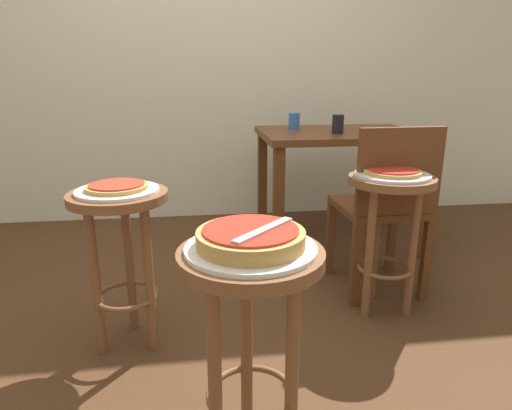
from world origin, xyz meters
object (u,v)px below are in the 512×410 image
object	(u,v)px
stool_foreground	(251,310)
stool_leftside	(389,213)
serving_plate_foreground	(251,248)
pizza_foreground	(251,238)
cup_far_edge	(294,121)
pizza_server_knife	(264,230)
pizza_middle	(117,186)
wooden_chair	(385,204)
dining_table	(339,149)
pizza_leftside	(393,171)
serving_plate_leftside	(392,175)
cup_near_edge	(338,124)
stool_middle	(121,234)
serving_plate_middle	(117,191)

from	to	relation	value
stool_foreground	stool_leftside	bearing A→B (deg)	46.93
serving_plate_foreground	pizza_foreground	world-z (taller)	pizza_foreground
serving_plate_foreground	cup_far_edge	world-z (taller)	cup_far_edge
cup_far_edge	pizza_server_knife	xyz separation A→B (m)	(-0.47, -1.82, -0.08)
pizza_middle	stool_leftside	size ratio (longest dim) A/B	0.36
pizza_server_knife	cup_far_edge	bearing A→B (deg)	30.04
pizza_foreground	wooden_chair	distance (m)	1.23
stool_foreground	serving_plate_foreground	size ratio (longest dim) A/B	1.93
serving_plate_foreground	dining_table	distance (m)	1.84
stool_leftside	cup_far_edge	distance (m)	1.10
pizza_foreground	pizza_leftside	world-z (taller)	pizza_foreground
pizza_leftside	wooden_chair	distance (m)	0.27
serving_plate_leftside	pizza_foreground	bearing A→B (deg)	-133.07
cup_near_edge	pizza_leftside	bearing A→B (deg)	-89.78
serving_plate_foreground	serving_plate_leftside	world-z (taller)	same
serving_plate_leftside	dining_table	world-z (taller)	dining_table
stool_middle	pizza_middle	distance (m)	0.19
pizza_leftside	wooden_chair	world-z (taller)	wooden_chair
stool_foreground	cup_far_edge	bearing A→B (deg)	74.54
stool_middle	serving_plate_leftside	bearing A→B (deg)	6.18
stool_leftside	wooden_chair	world-z (taller)	wooden_chair
serving_plate_leftside	wooden_chair	distance (m)	0.26
stool_foreground	pizza_server_knife	distance (m)	0.23
pizza_leftside	cup_far_edge	xyz separation A→B (m)	(-0.22, 1.03, 0.12)
stool_middle	dining_table	xyz separation A→B (m)	(1.19, 1.03, 0.14)
pizza_middle	serving_plate_leftside	size ratio (longest dim) A/B	0.71
stool_leftside	pizza_middle	bearing A→B (deg)	-173.82
wooden_chair	pizza_server_knife	bearing A→B (deg)	-127.76
stool_foreground	dining_table	world-z (taller)	dining_table
dining_table	wooden_chair	distance (m)	0.75
serving_plate_leftside	wooden_chair	bearing A→B (deg)	71.79
pizza_middle	pizza_leftside	size ratio (longest dim) A/B	0.93
pizza_foreground	wooden_chair	size ratio (longest dim) A/B	0.32
dining_table	cup_near_edge	distance (m)	0.22
stool_foreground	stool_middle	distance (m)	0.77
pizza_foreground	cup_far_edge	size ratio (longest dim) A/B	2.62
serving_plate_middle	pizza_leftside	bearing A→B (deg)	6.18
stool_leftside	pizza_leftside	world-z (taller)	pizza_leftside
pizza_leftside	cup_near_edge	xyz separation A→B (m)	(-0.00, 0.78, 0.12)
stool_middle	dining_table	world-z (taller)	dining_table
stool_middle	cup_near_edge	xyz separation A→B (m)	(1.14, 0.91, 0.31)
serving_plate_middle	stool_leftside	xyz separation A→B (m)	(1.14, 0.12, -0.17)
stool_foreground	pizza_server_knife	bearing A→B (deg)	-33.69
stool_foreground	wooden_chair	world-z (taller)	wooden_chair
dining_table	stool_middle	bearing A→B (deg)	-139.14
pizza_middle	cup_near_edge	distance (m)	1.46
cup_far_edge	wooden_chair	bearing A→B (deg)	-72.53
serving_plate_leftside	pizza_server_knife	world-z (taller)	pizza_server_knife
stool_foreground	pizza_middle	bearing A→B (deg)	123.94
pizza_leftside	dining_table	xyz separation A→B (m)	(0.05, 0.91, -0.05)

